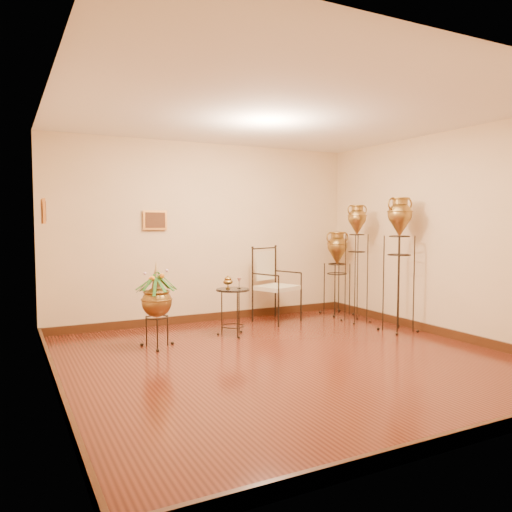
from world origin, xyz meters
name	(u,v)px	position (x,y,z in m)	size (l,w,h in m)	color
ground	(288,359)	(0.00, 0.00, 0.00)	(5.00, 5.00, 0.00)	#5D2416
room_shell	(288,208)	(-0.01, 0.01, 1.73)	(5.02, 5.02, 2.81)	beige
amphora_tall	(356,262)	(2.04, 1.35, 0.95)	(0.45, 0.45, 1.86)	black
amphora_mid	(399,263)	(2.15, 0.52, 0.98)	(0.55, 0.55, 1.95)	black
amphora_short	(337,273)	(2.15, 2.00, 0.71)	(0.48, 0.48, 1.43)	black
planter_urn	(157,298)	(-1.20, 1.20, 0.62)	(0.74, 0.74, 1.11)	black
armchair	(277,284)	(0.95, 1.93, 0.59)	(0.84, 0.81, 1.17)	black
side_table	(233,311)	(-0.08, 1.36, 0.34)	(0.47, 0.47, 0.83)	black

